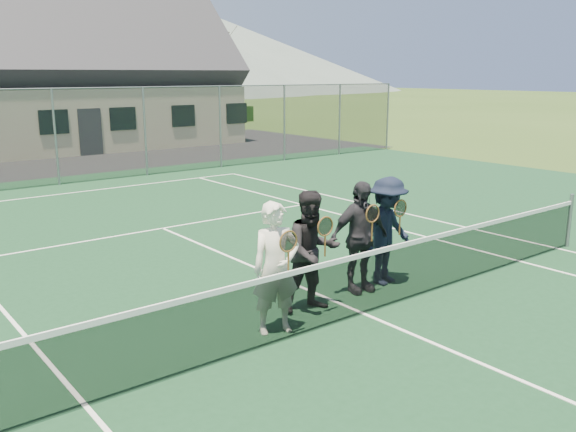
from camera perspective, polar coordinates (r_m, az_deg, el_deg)
name	(u,v)px	position (r m, az deg, el deg)	size (l,w,h in m)	color
ground	(6,162)	(26.78, -24.90, 4.58)	(220.00, 220.00, 0.00)	#2E4719
court_surface	(364,315)	(9.07, 7.10, -9.16)	(30.00, 30.00, 0.02)	#14381E
hill_centre	(9,22)	(104.44, -24.63, 16.20)	(120.00, 120.00, 22.00)	#58695F
hill_east	(211,54)	(117.94, -7.19, 14.82)	(90.00, 90.00, 14.00)	#56685F
court_markings	(364,314)	(9.07, 7.10, -9.07)	(11.03, 23.83, 0.01)	white
tennis_net	(365,280)	(8.89, 7.20, -6.00)	(11.68, 0.08, 1.10)	slate
perimeter_fence	(55,137)	(20.37, -20.94, 6.92)	(30.07, 0.07, 3.02)	slate
clubhouse	(65,62)	(31.50, -20.16, 13.41)	(15.60, 8.20, 7.70)	beige
tree_d	(139,37)	(42.90, -13.78, 15.97)	(3.20, 3.20, 7.77)	#372414
tree_e	(217,40)	(45.75, -6.67, 16.05)	(3.20, 3.20, 7.77)	#351F13
player_a	(276,268)	(8.13, -1.14, -4.90)	(0.75, 0.61, 1.80)	white
player_b	(313,251)	(8.88, 2.32, -3.33)	(1.00, 0.85, 1.80)	black
player_c	(359,237)	(9.71, 6.70, -1.96)	(1.11, 0.60, 1.80)	#26252A
player_d	(387,231)	(10.15, 9.24, -1.39)	(1.25, 0.83, 1.80)	black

